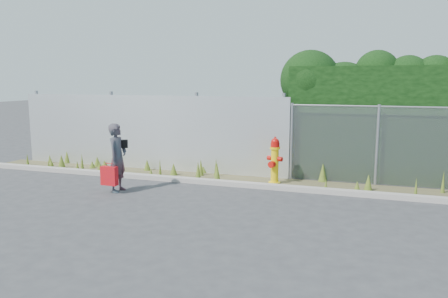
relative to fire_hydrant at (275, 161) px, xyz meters
name	(u,v)px	position (x,y,z in m)	size (l,w,h in m)	color
ground	(216,206)	(-0.75, -2.32, -0.59)	(80.00, 80.00, 0.00)	#38383A
curb	(240,184)	(-0.75, -0.52, -0.53)	(16.00, 0.22, 0.12)	gray
weed_strip	(222,175)	(-1.46, 0.12, -0.47)	(16.00, 1.28, 0.54)	#4D462C
corrugated_fence	(147,133)	(-4.00, 0.69, 0.51)	(8.50, 0.21, 2.30)	silver
chainlink_fence	(423,147)	(3.50, 0.68, 0.44)	(6.50, 0.07, 2.05)	gray
hedge	(426,108)	(3.60, 1.70, 1.34)	(7.66, 1.84, 3.54)	black
fire_hydrant	(275,161)	(0.00, 0.00, 0.00)	(0.41, 0.37, 1.23)	yellow
woman	(118,158)	(-3.39, -1.89, 0.22)	(0.60, 0.39, 1.63)	#0F5A64
red_tote_bag	(109,176)	(-3.48, -2.14, -0.17)	(0.40, 0.15, 0.53)	#B40A1E
black_shoulder_bag	(122,144)	(-3.35, -1.73, 0.54)	(0.26, 0.11, 0.19)	black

